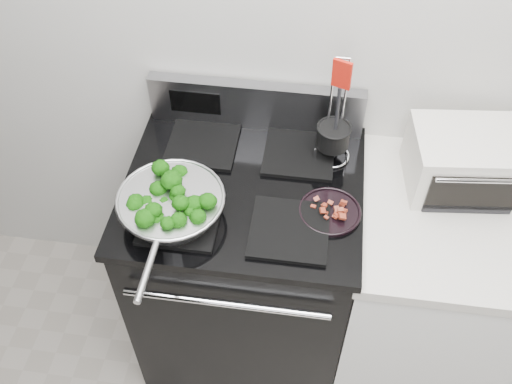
% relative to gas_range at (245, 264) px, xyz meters
% --- Properties ---
extents(back_wall, '(4.00, 0.02, 2.70)m').
position_rel_gas_range_xyz_m(back_wall, '(0.30, 0.34, 0.86)').
color(back_wall, beige).
rests_on(back_wall, ground).
extents(gas_range, '(0.79, 0.69, 1.13)m').
position_rel_gas_range_xyz_m(gas_range, '(0.00, 0.00, 0.00)').
color(gas_range, black).
rests_on(gas_range, floor).
extents(counter, '(0.62, 0.68, 0.92)m').
position_rel_gas_range_xyz_m(counter, '(0.68, -0.00, -0.03)').
color(counter, white).
rests_on(counter, floor).
extents(skillet, '(0.34, 0.53, 0.07)m').
position_rel_gas_range_xyz_m(skillet, '(-0.20, -0.16, 0.52)').
color(skillet, silver).
rests_on(skillet, gas_range).
extents(broccoli_pile, '(0.26, 0.26, 0.09)m').
position_rel_gas_range_xyz_m(broccoli_pile, '(-0.20, -0.16, 0.53)').
color(broccoli_pile, black).
rests_on(broccoli_pile, skillet).
extents(bacon_plate, '(0.20, 0.20, 0.04)m').
position_rel_gas_range_xyz_m(bacon_plate, '(0.29, -0.08, 0.48)').
color(bacon_plate, black).
rests_on(bacon_plate, gas_range).
extents(utensil_holder, '(0.13, 0.13, 0.41)m').
position_rel_gas_range_xyz_m(utensil_holder, '(0.28, 0.17, 0.53)').
color(utensil_holder, silver).
rests_on(utensil_holder, gas_range).
extents(toaster_oven, '(0.38, 0.31, 0.20)m').
position_rel_gas_range_xyz_m(toaster_oven, '(0.71, 0.14, 0.53)').
color(toaster_oven, silver).
rests_on(toaster_oven, counter).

